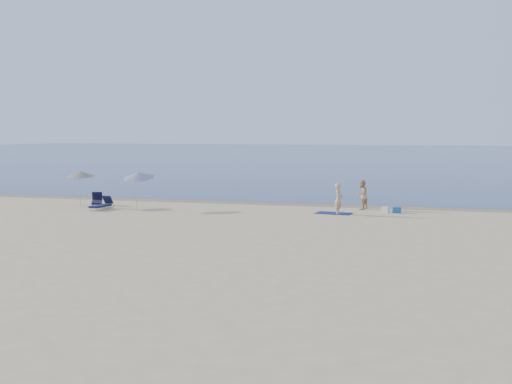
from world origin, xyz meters
TOP-DOWN VIEW (x-y plane):
  - ground at (0.00, 0.00)m, footprint 160.00×160.00m
  - sea at (0.00, 100.00)m, footprint 240.00×160.00m
  - wet_sand_strip at (0.00, 19.40)m, footprint 240.00×1.60m
  - person_left at (3.47, 15.67)m, footprint 0.43×0.61m
  - person_right at (4.39, 18.05)m, footprint 0.86×0.95m
  - beach_towel at (3.19, 15.93)m, footprint 1.90×1.20m
  - white_bag at (5.72, 16.96)m, footprint 0.42×0.38m
  - blue_cooler at (6.29, 17.08)m, footprint 0.47×0.37m
  - umbrella_near at (-7.37, 15.13)m, footprint 1.68×1.71m
  - umbrella_far at (-11.06, 15.41)m, footprint 1.86×1.87m
  - lounger_left at (-10.23, 15.68)m, footprint 1.30×1.78m
  - lounger_right at (-9.16, 14.27)m, footprint 0.67×1.65m

SIDE VIEW (x-z plane):
  - ground at x=0.00m, z-range 0.00..0.00m
  - wet_sand_strip at x=0.00m, z-range 0.00..0.00m
  - sea at x=0.00m, z-range 0.00..0.01m
  - beach_towel at x=3.19m, z-range 0.00..0.03m
  - white_bag at x=5.72m, z-range 0.00..0.30m
  - blue_cooler at x=6.29m, z-range 0.00..0.31m
  - lounger_right at x=-9.16m, z-range -0.10..0.61m
  - lounger_left at x=-10.23m, z-range -0.10..0.65m
  - person_right at x=4.39m, z-range 0.00..1.59m
  - person_left at x=3.47m, z-range 0.00..1.59m
  - umbrella_far at x=-11.06m, z-range 0.78..2.85m
  - umbrella_near at x=-7.37m, z-range 0.74..2.94m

